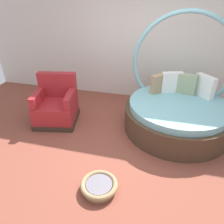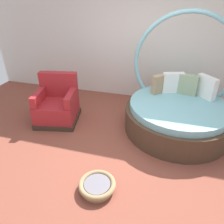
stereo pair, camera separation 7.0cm
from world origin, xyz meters
name	(u,v)px [view 2 (the right image)]	position (x,y,z in m)	size (l,w,h in m)	color
ground_plane	(124,149)	(0.00, 0.00, -0.01)	(8.00, 8.00, 0.02)	brown
back_wall	(147,32)	(0.00, 2.16, 1.55)	(8.00, 0.12, 3.10)	silver
round_daybed	(178,110)	(0.84, 0.93, 0.40)	(1.96, 1.96, 2.10)	#473323
red_armchair	(57,105)	(-1.52, 0.57, 0.33)	(0.94, 0.94, 0.94)	#38281E
pet_basket	(97,186)	(-0.15, -0.93, 0.07)	(0.51, 0.51, 0.13)	#9E7F56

